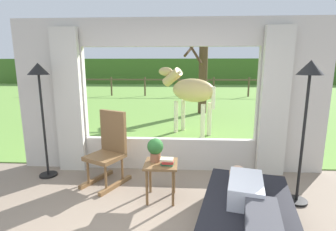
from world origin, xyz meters
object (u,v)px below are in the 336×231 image
at_px(rocking_chair, 109,148).
at_px(side_table, 161,170).
at_px(floor_lamp_left, 40,86).
at_px(reclining_person, 250,199).
at_px(floor_lamp_right, 308,90).
at_px(book_stack, 167,162).
at_px(potted_plant, 155,148).
at_px(horse, 190,91).
at_px(recliner_sofa, 247,224).
at_px(pasture_tree, 203,69).

xyz_separation_m(rocking_chair, side_table, (0.84, -0.48, -0.12)).
height_order(side_table, floor_lamp_left, floor_lamp_left).
distance_m(reclining_person, floor_lamp_right, 1.60).
distance_m(rocking_chair, floor_lamp_right, 2.87).
bearing_deg(book_stack, rocking_chair, 150.05).
bearing_deg(book_stack, floor_lamp_left, 161.28).
height_order(rocking_chair, potted_plant, rocking_chair).
height_order(reclining_person, floor_lamp_right, floor_lamp_right).
bearing_deg(horse, book_stack, -149.73).
xyz_separation_m(potted_plant, floor_lamp_right, (1.90, -0.04, 0.80)).
xyz_separation_m(book_stack, horse, (0.38, 3.44, 0.59)).
bearing_deg(floor_lamp_left, recliner_sofa, -26.84).
bearing_deg(horse, rocking_chair, -167.78).
relative_size(side_table, book_stack, 2.81).
xyz_separation_m(rocking_chair, floor_lamp_right, (2.67, -0.45, 0.96)).
bearing_deg(reclining_person, book_stack, 149.72).
bearing_deg(pasture_tree, floor_lamp_left, -117.23).
relative_size(recliner_sofa, rocking_chair, 1.66).
xyz_separation_m(floor_lamp_right, pasture_tree, (-0.82, 6.31, 0.16)).
relative_size(reclining_person, floor_lamp_right, 0.76).
xyz_separation_m(recliner_sofa, pasture_tree, (0.05, 7.17, 1.45)).
xyz_separation_m(reclining_person, horse, (-0.48, 4.26, 0.63)).
relative_size(book_stack, floor_lamp_left, 0.10).
relative_size(recliner_sofa, potted_plant, 5.82).
xyz_separation_m(recliner_sofa, rocking_chair, (-1.79, 1.31, 0.33)).
bearing_deg(floor_lamp_right, recliner_sofa, -135.52).
distance_m(book_stack, horse, 3.51).
relative_size(book_stack, floor_lamp_right, 0.10).
height_order(rocking_chair, horse, horse).
relative_size(recliner_sofa, reclining_person, 1.31).
distance_m(potted_plant, horse, 3.40).
relative_size(side_table, floor_lamp_right, 0.28).
bearing_deg(reclining_person, potted_plant, 150.99).
relative_size(reclining_person, floor_lamp_left, 0.77).
relative_size(potted_plant, book_stack, 1.73).
xyz_separation_m(potted_plant, floor_lamp_left, (-1.86, 0.57, 0.78)).
relative_size(side_table, potted_plant, 1.63).
relative_size(reclining_person, book_stack, 7.71).
bearing_deg(potted_plant, horse, 80.53).
relative_size(recliner_sofa, floor_lamp_right, 1.00).
distance_m(potted_plant, pasture_tree, 6.44).
height_order(rocking_chair, pasture_tree, pasture_tree).
relative_size(recliner_sofa, side_table, 3.58).
bearing_deg(rocking_chair, recliner_sofa, -9.24).
height_order(book_stack, floor_lamp_right, floor_lamp_right).
bearing_deg(recliner_sofa, rocking_chair, 157.27).
distance_m(book_stack, floor_lamp_right, 1.97).
relative_size(reclining_person, pasture_tree, 0.41).
bearing_deg(pasture_tree, potted_plant, -99.78).
bearing_deg(book_stack, pasture_tree, 81.89).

